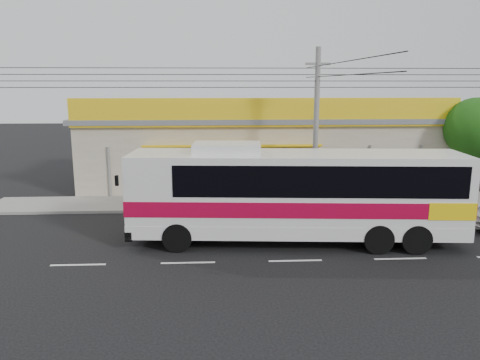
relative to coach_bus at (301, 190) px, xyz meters
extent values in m
plane|color=black|center=(-0.53, 0.39, -2.22)|extent=(120.00, 120.00, 0.00)
cube|color=gray|center=(-0.53, 6.39, -2.15)|extent=(30.00, 3.20, 0.15)
cube|color=#A79986|center=(-0.53, 11.99, -0.12)|extent=(22.00, 8.00, 4.20)
cube|color=slate|center=(-0.53, 11.99, 2.13)|extent=(22.60, 8.60, 0.30)
cube|color=yellow|center=(-0.53, 7.87, 2.68)|extent=(22.00, 0.24, 1.60)
cube|color=#A8090C|center=(-2.53, 7.84, 2.68)|extent=(9.00, 0.10, 1.20)
cube|color=#147524|center=(5.97, 7.84, 2.68)|extent=(2.40, 0.10, 1.10)
cube|color=navy|center=(8.67, 7.84, 2.68)|extent=(2.20, 0.10, 1.10)
cube|color=#A8090C|center=(-9.53, 7.84, 2.68)|extent=(3.00, 0.10, 1.10)
cube|color=yellow|center=(-2.53, 7.69, 0.78)|extent=(10.00, 1.20, 0.37)
cube|color=silver|center=(-0.21, 0.02, -0.10)|extent=(13.61, 3.81, 3.25)
cube|color=#A3072B|center=(-0.21, 0.02, -0.49)|extent=(13.66, 3.85, 0.62)
cube|color=yellow|center=(5.59, -0.43, -0.49)|extent=(2.00, 2.99, 0.67)
cube|color=black|center=(0.57, -0.04, 0.63)|extent=(11.38, 3.68, 1.23)
cube|color=black|center=(-6.82, 0.52, 0.41)|extent=(0.37, 2.47, 1.68)
cube|color=silver|center=(-3.00, 0.23, 1.73)|extent=(2.80, 1.77, 0.40)
cylinder|color=black|center=(-5.00, -0.89, -1.64)|extent=(1.19, 0.45, 1.16)
cylinder|color=black|center=(-4.81, 1.63, -1.64)|extent=(1.19, 0.45, 1.16)
cylinder|color=black|center=(4.27, -1.59, -1.64)|extent=(1.19, 0.45, 1.16)
cylinder|color=black|center=(4.46, 0.93, -1.64)|extent=(1.19, 0.45, 1.16)
imported|color=maroon|center=(-5.79, 5.62, -1.57)|extent=(1.99, 0.93, 1.00)
imported|color=black|center=(-6.32, 5.09, -1.48)|extent=(2.05, 1.13, 1.19)
cylinder|color=slate|center=(1.62, 4.99, 1.91)|extent=(0.27, 0.27, 8.27)
cube|color=slate|center=(1.62, 4.99, 5.22)|extent=(1.24, 0.12, 0.12)
cylinder|color=#312013|center=(11.28, 7.37, -0.77)|extent=(0.33, 0.33, 2.91)
sphere|color=#19450E|center=(11.28, 7.37, 1.78)|extent=(3.46, 3.46, 3.46)
camera|label=1|loc=(-3.44, -18.46, 4.29)|focal=35.00mm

